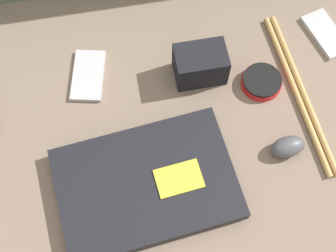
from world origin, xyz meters
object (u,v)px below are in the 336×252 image
at_px(laptop, 147,184).
at_px(phone_small, 326,34).
at_px(speaker_puck, 262,82).
at_px(camera_pouch, 200,64).
at_px(computer_mouse, 288,147).
at_px(phone_black, 88,75).

xyz_separation_m(laptop, phone_small, (0.47, 0.28, -0.01)).
bearing_deg(phone_small, speaker_puck, -166.25).
bearing_deg(laptop, camera_pouch, 50.54).
bearing_deg(speaker_puck, computer_mouse, -86.04).
distance_m(speaker_puck, camera_pouch, 0.14).
xyz_separation_m(speaker_puck, camera_pouch, (-0.13, 0.05, 0.03)).
height_order(computer_mouse, speaker_puck, computer_mouse).
bearing_deg(phone_black, speaker_puck, -0.81).
height_order(laptop, speaker_puck, laptop).
bearing_deg(phone_black, laptop, -59.90).
bearing_deg(phone_small, computer_mouse, -138.13).
height_order(computer_mouse, camera_pouch, camera_pouch).
distance_m(laptop, phone_black, 0.29).
xyz_separation_m(computer_mouse, phone_small, (0.17, 0.26, -0.01)).
distance_m(laptop, computer_mouse, 0.30).
xyz_separation_m(laptop, computer_mouse, (0.30, 0.03, 0.00)).
distance_m(computer_mouse, camera_pouch, 0.25).
bearing_deg(computer_mouse, phone_small, 50.63).
relative_size(laptop, computer_mouse, 4.90).
bearing_deg(computer_mouse, phone_black, 141.07).
height_order(speaker_puck, phone_small, speaker_puck).
bearing_deg(laptop, speaker_puck, 27.18).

